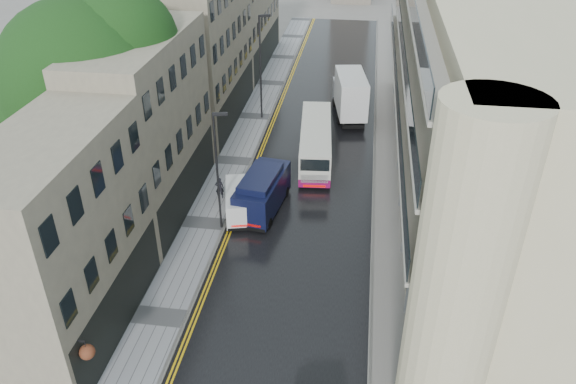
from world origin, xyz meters
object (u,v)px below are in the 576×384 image
(white_van, at_px, (227,215))
(tree_near, at_px, (89,110))
(tree_far, at_px, (167,54))
(lamp_post_far, at_px, (260,69))
(white_lorry, at_px, (340,102))
(lamp_post_near, at_px, (217,174))
(navy_van, at_px, (237,204))
(pedestrian, at_px, (220,188))
(cream_bus, at_px, (301,159))

(white_van, bearing_deg, tree_near, 159.60)
(tree_far, relative_size, lamp_post_far, 1.43)
(tree_near, xyz_separation_m, white_lorry, (13.96, 15.33, -4.95))
(lamp_post_near, height_order, lamp_post_far, lamp_post_far)
(white_lorry, height_order, navy_van, white_lorry)
(pedestrian, bearing_deg, navy_van, 114.90)
(tree_far, height_order, white_van, tree_far)
(cream_bus, bearing_deg, pedestrian, -145.96)
(tree_near, distance_m, white_lorry, 21.32)
(lamp_post_near, bearing_deg, tree_far, 105.30)
(cream_bus, bearing_deg, lamp_post_far, 110.92)
(white_lorry, height_order, white_van, white_lorry)
(tree_far, distance_m, pedestrian, 13.74)
(white_lorry, relative_size, white_van, 1.82)
(tree_near, xyz_separation_m, navy_van, (8.66, -0.38, -5.52))
(tree_far, bearing_deg, white_van, -60.55)
(tree_far, distance_m, lamp_post_far, 7.65)
(navy_van, relative_size, pedestrian, 3.58)
(cream_bus, height_order, pedestrian, cream_bus)
(white_van, xyz_separation_m, pedestrian, (-1.29, 3.19, -0.06))
(tree_near, relative_size, lamp_post_near, 1.84)
(tree_far, relative_size, white_van, 3.01)
(white_lorry, bearing_deg, navy_van, -118.23)
(tree_far, xyz_separation_m, white_lorry, (13.66, 2.33, -4.23))
(tree_near, distance_m, white_van, 10.20)
(tree_far, bearing_deg, navy_van, -57.98)
(cream_bus, bearing_deg, navy_van, -120.67)
(cream_bus, relative_size, navy_van, 1.74)
(tree_far, height_order, pedestrian, tree_far)
(navy_van, bearing_deg, tree_far, 129.83)
(tree_far, xyz_separation_m, navy_van, (8.36, -13.38, -4.80))
(cream_bus, height_order, lamp_post_far, lamp_post_far)
(tree_near, distance_m, navy_van, 10.28)
(cream_bus, distance_m, white_van, 8.03)
(white_lorry, relative_size, pedestrian, 4.89)
(white_van, xyz_separation_m, navy_van, (0.46, 0.62, 0.47))
(tree_near, bearing_deg, white_lorry, 47.68)
(cream_bus, bearing_deg, lamp_post_near, -123.85)
(lamp_post_near, bearing_deg, cream_bus, 48.29)
(white_van, bearing_deg, navy_van, 39.52)
(cream_bus, relative_size, white_van, 2.32)
(cream_bus, height_order, white_van, cream_bus)
(lamp_post_far, bearing_deg, tree_near, -138.89)
(cream_bus, xyz_separation_m, navy_van, (-3.16, -6.54, 0.10))
(tree_far, distance_m, cream_bus, 14.27)
(tree_near, bearing_deg, cream_bus, 27.52)
(white_van, height_order, lamp_post_near, lamp_post_near)
(cream_bus, distance_m, pedestrian, 6.34)
(tree_far, height_order, lamp_post_far, tree_far)
(white_lorry, distance_m, lamp_post_far, 7.15)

